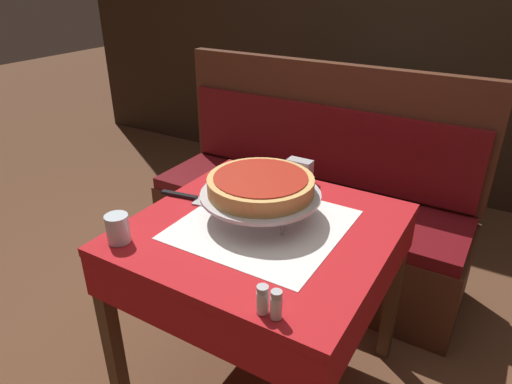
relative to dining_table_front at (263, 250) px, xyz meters
name	(u,v)px	position (x,y,z in m)	size (l,w,h in m)	color
ground_plane	(262,377)	(0.00, 0.00, -0.62)	(14.00, 14.00, 0.00)	brown
dining_table_front	(263,250)	(0.00, 0.00, 0.00)	(0.84, 0.84, 0.72)	red
dining_table_rear	(367,120)	(-0.17, 1.61, 0.00)	(0.71, 0.71, 0.73)	#1E6B33
booth_bench	(306,216)	(-0.19, 0.78, -0.30)	(1.62, 0.51, 1.08)	#4C2819
back_wall_panel	(427,18)	(0.00, 2.08, 0.58)	(6.00, 0.04, 2.40)	black
pizza_pan_stand	(261,195)	(-0.03, 0.04, 0.19)	(0.41, 0.41, 0.09)	#ADADB2
deep_dish_pizza	(261,185)	(-0.03, 0.04, 0.23)	(0.36, 0.36, 0.06)	tan
pizza_server	(193,198)	(-0.32, 0.03, 0.11)	(0.25, 0.10, 0.01)	#BCBCC1
water_glass_near	(118,228)	(-0.34, -0.32, 0.15)	(0.07, 0.07, 0.09)	silver
salt_shaker	(263,300)	(0.22, -0.37, 0.15)	(0.03, 0.03, 0.08)	silver
pepper_shaker	(276,305)	(0.26, -0.37, 0.15)	(0.03, 0.03, 0.08)	silver
napkin_holder	(300,170)	(-0.05, 0.37, 0.15)	(0.10, 0.05, 0.09)	#B2B2B7
condiment_caddy	(376,96)	(-0.14, 1.64, 0.16)	(0.13, 0.13, 0.18)	black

